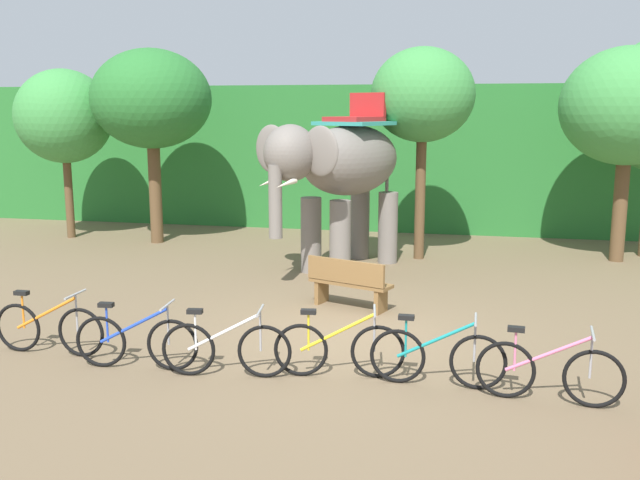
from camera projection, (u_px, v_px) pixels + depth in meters
ground_plane at (350, 337)px, 10.91m from camera, size 80.00×80.00×0.00m
foliage_hedge at (418, 153)px, 22.43m from camera, size 36.00×6.00×4.08m
tree_center_left at (64, 117)px, 18.68m from camera, size 2.51×2.51×4.46m
tree_far_left at (151, 100)px, 17.88m from camera, size 3.02×3.02×4.92m
tree_center_right at (423, 96)px, 15.90m from camera, size 2.32×2.32×4.80m
tree_center at (628, 107)px, 15.66m from camera, size 2.94×2.94×4.80m
elephant at (342, 168)px, 15.02m from camera, size 3.04×4.14×3.78m
bike_orange at (49, 328)px, 10.07m from camera, size 1.71×0.52×0.92m
bike_blue at (136, 341)px, 9.50m from camera, size 1.71×0.52×0.92m
bike_white at (226, 348)px, 9.22m from camera, size 1.70×0.52×0.92m
bike_yellow at (339, 349)px, 9.21m from camera, size 1.70×0.52×0.92m
bike_teal at (437, 357)px, 8.90m from camera, size 1.71×0.52×0.92m
bike_pink at (549, 372)px, 8.40m from camera, size 1.71×0.52×0.92m
wooden_bench at (349, 282)px, 12.34m from camera, size 1.55×0.91×0.89m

